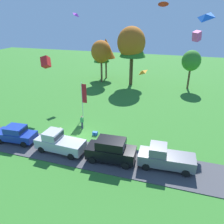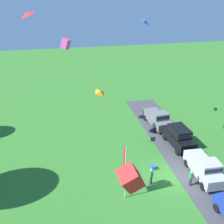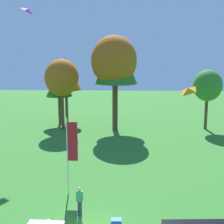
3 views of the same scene
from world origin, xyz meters
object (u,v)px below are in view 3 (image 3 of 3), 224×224
tree_lone_near (62,78)px  kite_diamond_mid_center (28,10)px  tree_right_of_center (66,74)px  tree_center_back (208,86)px  tree_far_left (114,61)px  cooler_box (116,223)px  tree_left_of_center (116,62)px  person_on_lawn (80,201)px  tree_far_right (59,84)px  kite_diamond_low_drifter (188,90)px  flag_banner (71,147)px

tree_lone_near → kite_diamond_mid_center: kite_diamond_mid_center is taller
tree_right_of_center → tree_center_back: (17.13, -2.56, -1.11)m
tree_lone_near → tree_center_back: size_ratio=1.18×
tree_lone_near → tree_far_left: (6.10, -0.34, 1.98)m
tree_lone_near → cooler_box: size_ratio=14.87×
tree_left_of_center → kite_diamond_mid_center: bearing=-141.0°
person_on_lawn → tree_far_left: 20.95m
person_on_lawn → kite_diamond_mid_center: (-6.32, 13.46, 11.98)m
tree_far_right → tree_far_left: 8.00m
tree_right_of_center → kite_diamond_low_drifter: size_ratio=9.27×
person_on_lawn → tree_left_of_center: 21.21m
kite_diamond_low_drifter → kite_diamond_mid_center: 17.38m
person_on_lawn → tree_lone_near: bearing=103.2°
person_on_lawn → tree_left_of_center: bearing=85.2°
tree_far_left → cooler_box: 22.11m
person_on_lawn → tree_right_of_center: bearing=101.6°
tree_far_left → tree_center_back: 11.37m
tree_right_of_center → flag_banner: bearing=-79.3°
tree_far_right → tree_center_back: tree_center_back is taller
kite_diamond_mid_center → kite_diamond_low_drifter: bearing=-38.3°
cooler_box → kite_diamond_low_drifter: bearing=45.0°
flag_banner → kite_diamond_low_drifter: size_ratio=5.65×
tree_lone_near → tree_center_back: tree_lone_near is taller
tree_lone_near → tree_far_right: bearing=109.3°
tree_left_of_center → tree_center_back: tree_left_of_center is taller
tree_lone_near → kite_diamond_low_drifter: (11.14, -16.59, 0.66)m
tree_left_of_center → flag_banner: 18.03m
kite_diamond_mid_center → flag_banner: bearing=-63.2°
flag_banner → kite_diamond_low_drifter: 8.20m
tree_lone_near → kite_diamond_mid_center: (-1.64, -6.50, 6.74)m
flag_banner → tree_center_back: bearing=53.4°
tree_far_right → flag_banner: bearing=-76.7°
tree_right_of_center → tree_far_left: tree_far_left is taller
tree_center_back → cooler_box: bearing=-115.5°
tree_right_of_center → kite_diamond_mid_center: kite_diamond_mid_center is taller
tree_right_of_center → tree_left_of_center: size_ratio=0.80×
tree_far_left → flag_banner: 17.74m
person_on_lawn → kite_diamond_low_drifter: bearing=27.5°
flag_banner → tree_left_of_center: bearing=81.5°
person_on_lawn → tree_right_of_center: 24.23m
person_on_lawn → cooler_box: (2.08, -1.02, -0.68)m
tree_lone_near → cooler_box: 22.82m
tree_center_back → kite_diamond_low_drifter: size_ratio=7.89×
tree_far_left → kite_diamond_mid_center: 10.98m
tree_far_left → kite_diamond_low_drifter: bearing=-72.8°
tree_left_of_center → cooler_box: 22.34m
person_on_lawn → tree_lone_near: size_ratio=0.21×
tree_left_of_center → kite_diamond_low_drifter: tree_left_of_center is taller
kite_diamond_mid_center → tree_lone_near: bearing=75.8°
tree_far_right → kite_diamond_low_drifter: size_ratio=7.70×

